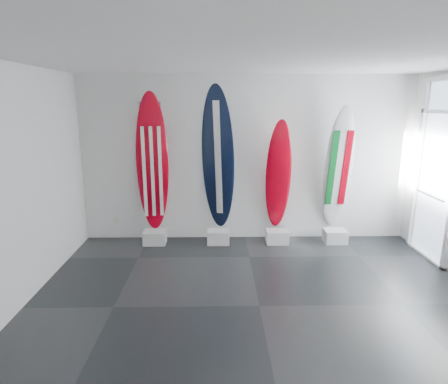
{
  "coord_description": "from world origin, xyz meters",
  "views": [
    {
      "loc": [
        -0.52,
        -4.29,
        2.54
      ],
      "look_at": [
        -0.43,
        1.4,
        1.16
      ],
      "focal_mm": 30.09,
      "sensor_mm": 36.0,
      "label": 1
    }
  ],
  "objects_px": {
    "surfboard_navy": "(218,160)",
    "surfboard_italy": "(338,169)",
    "surfboard_usa": "(152,163)",
    "surfboard_swiss": "(278,176)"
  },
  "relations": [
    {
      "from": "surfboard_navy",
      "to": "surfboard_italy",
      "type": "relative_size",
      "value": 1.15
    },
    {
      "from": "surfboard_usa",
      "to": "surfboard_italy",
      "type": "height_order",
      "value": "surfboard_usa"
    },
    {
      "from": "surfboard_usa",
      "to": "surfboard_swiss",
      "type": "bearing_deg",
      "value": -9.55
    },
    {
      "from": "surfboard_usa",
      "to": "surfboard_italy",
      "type": "distance_m",
      "value": 3.31
    },
    {
      "from": "surfboard_swiss",
      "to": "surfboard_italy",
      "type": "distance_m",
      "value": 1.07
    },
    {
      "from": "surfboard_usa",
      "to": "surfboard_italy",
      "type": "xyz_separation_m",
      "value": [
        3.31,
        0.0,
        -0.11
      ]
    },
    {
      "from": "surfboard_usa",
      "to": "surfboard_navy",
      "type": "height_order",
      "value": "surfboard_navy"
    },
    {
      "from": "surfboard_navy",
      "to": "surfboard_usa",
      "type": "bearing_deg",
      "value": -164.85
    },
    {
      "from": "surfboard_usa",
      "to": "surfboard_navy",
      "type": "xyz_separation_m",
      "value": [
        1.16,
        0.0,
        0.06
      ]
    },
    {
      "from": "surfboard_swiss",
      "to": "surfboard_usa",
      "type": "bearing_deg",
      "value": 179.63
    }
  ]
}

